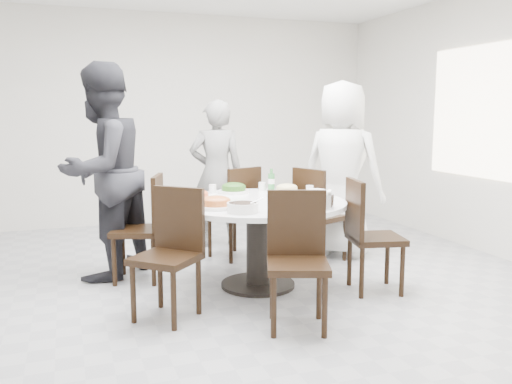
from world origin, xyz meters
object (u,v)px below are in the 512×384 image
object	(u,v)px
chair_ne	(321,214)
rice_bowl	(317,201)
chair_n	(233,212)
chair_sw	(166,255)
dining_table	(258,244)
soup_bowl	(243,208)
diner_middle	(216,174)
chair_nw	(137,228)
chair_s	(298,262)
chair_se	(376,236)
beverage_bottle	(271,180)
diner_left	(102,172)
diner_right	(342,169)

from	to	relation	value
chair_ne	rice_bowl	world-z (taller)	chair_ne
chair_n	chair_sw	distance (m)	1.74
dining_table	soup_bowl	bearing A→B (deg)	-122.03
chair_n	diner_middle	world-z (taller)	diner_middle
chair_nw	chair_sw	world-z (taller)	same
diner_middle	chair_s	bearing A→B (deg)	98.33
chair_n	dining_table	bearing A→B (deg)	62.47
chair_nw	chair_sw	bearing A→B (deg)	23.15
chair_sw	chair_s	distance (m)	0.96
rice_bowl	chair_sw	bearing A→B (deg)	-179.58
chair_n	soup_bowl	size ratio (longest dim) A/B	3.98
chair_ne	rice_bowl	xyz separation A→B (m)	(-0.56, -1.04, 0.33)
chair_se	beverage_bottle	size ratio (longest dim) A/B	4.41
soup_bowl	chair_ne	bearing A→B (deg)	41.28
dining_table	rice_bowl	xyz separation A→B (m)	(0.33, -0.47, 0.43)
chair_sw	chair_s	world-z (taller)	same
chair_se	beverage_bottle	bearing A→B (deg)	43.16
chair_sw	beverage_bottle	xyz separation A→B (m)	(1.20, 0.99, 0.38)
chair_n	chair_s	size ratio (longest dim) A/B	1.00
chair_n	rice_bowl	xyz separation A→B (m)	(0.25, -1.45, 0.33)
chair_nw	chair_s	xyz separation A→B (m)	(0.91, -1.48, 0.00)
chair_s	dining_table	bearing A→B (deg)	106.82
chair_ne	diner_left	bearing A→B (deg)	64.32
chair_nw	diner_middle	distance (m)	1.45
dining_table	soup_bowl	distance (m)	0.68
chair_nw	rice_bowl	bearing A→B (deg)	70.95
diner_left	chair_n	bearing A→B (deg)	145.03
diner_left	beverage_bottle	distance (m)	1.56
diner_middle	diner_left	size ratio (longest dim) A/B	0.84
chair_nw	diner_left	world-z (taller)	diner_left
chair_ne	chair_s	distance (m)	1.79
chair_ne	diner_left	world-z (taller)	diner_left
dining_table	chair_ne	distance (m)	1.06
chair_sw	diner_right	size ratio (longest dim) A/B	0.52
chair_ne	chair_n	bearing A→B (deg)	41.83
beverage_bottle	chair_ne	bearing A→B (deg)	5.66
chair_nw	chair_sw	distance (m)	1.00
chair_se	chair_nw	bearing A→B (deg)	74.88
chair_se	rice_bowl	bearing A→B (deg)	104.93
chair_se	chair_ne	bearing A→B (deg)	12.78
chair_ne	rice_bowl	distance (m)	1.23
diner_right	chair_s	bearing A→B (deg)	105.97
diner_left	chair_ne	bearing A→B (deg)	129.73
dining_table	chair_nw	distance (m)	1.09
chair_s	diner_left	xyz separation A→B (m)	(-1.17, 1.69, 0.49)
chair_sw	beverage_bottle	world-z (taller)	beverage_bottle
rice_bowl	diner_right	bearing A→B (deg)	54.10
chair_se	dining_table	bearing A→B (deg)	75.86
chair_s	beverage_bottle	distance (m)	1.56
dining_table	diner_middle	xyz separation A→B (m)	(0.05, 1.51, 0.44)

